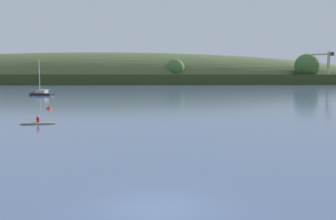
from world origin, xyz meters
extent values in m
plane|color=slate|center=(0.00, 0.00, 0.00)|extent=(1400.00, 1400.00, 0.00)
cube|color=#35401E|center=(-7.09, 212.06, 2.66)|extent=(481.11, 102.79, 5.32)
ellipsoid|color=#4C5B33|center=(-46.20, 232.61, 0.00)|extent=(387.38, 114.14, 38.95)
sphere|color=#476B38|center=(-0.80, 201.22, 8.90)|extent=(10.24, 10.24, 10.24)
sphere|color=#476B38|center=(74.20, 207.06, 10.19)|extent=(13.93, 13.93, 13.93)
cube|color=#4C4C51|center=(82.87, 197.96, 1.00)|extent=(4.67, 4.67, 2.00)
cylinder|color=#BCB293|center=(82.87, 197.96, 9.86)|extent=(1.57, 1.57, 15.72)
cylinder|color=#BCB293|center=(79.28, 199.85, 16.46)|extent=(9.38, 5.47, 0.86)
cube|color=#333338|center=(84.49, 197.12, 16.46)|extent=(2.46, 2.70, 1.89)
cube|color=#232328|center=(-32.13, 77.68, 0.11)|extent=(6.23, 3.98, 0.99)
cone|color=#232328|center=(-34.89, 78.59, 0.11)|extent=(2.06, 2.53, 2.18)
cube|color=black|center=(-32.13, 77.68, 0.33)|extent=(6.24, 4.00, 0.12)
cube|color=#BCB299|center=(-32.27, 77.72, 0.99)|extent=(2.97, 2.29, 0.77)
cylinder|color=silver|center=(-32.82, 77.91, 4.69)|extent=(0.16, 0.16, 8.18)
cylinder|color=silver|center=(-31.37, 77.43, 1.52)|extent=(2.94, 1.08, 0.13)
ellipsoid|color=gray|center=(-13.33, 23.98, 0.07)|extent=(3.54, 1.46, 0.30)
cylinder|color=#B21E19|center=(-13.33, 23.98, 0.41)|extent=(0.38, 0.38, 0.55)
sphere|color=tan|center=(-13.33, 23.98, 0.80)|extent=(0.22, 0.22, 0.22)
cylinder|color=olive|center=(-13.36, 23.65, 0.33)|extent=(0.32, 1.23, 0.89)
sphere|color=red|center=(-18.13, 41.27, 0.00)|extent=(0.71, 0.71, 0.71)
cylinder|color=black|center=(-18.13, 41.27, 0.39)|extent=(0.04, 0.04, 0.08)
camera|label=1|loc=(0.72, -13.54, 4.89)|focal=40.74mm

